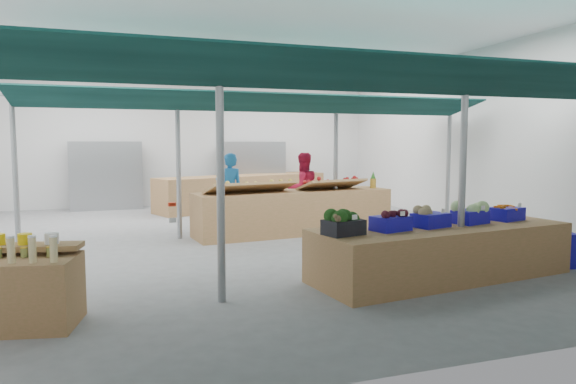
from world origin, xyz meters
name	(u,v)px	position (x,y,z in m)	size (l,w,h in m)	color
floor	(232,240)	(0.00, 0.00, 0.00)	(13.00, 13.00, 0.00)	slate
hall	(218,113)	(0.00, 1.44, 2.65)	(13.00, 13.00, 13.00)	silver
pole_grid	(295,152)	(0.75, -1.75, 1.81)	(10.00, 4.60, 3.00)	gray
awnings	(296,95)	(0.75, -1.75, 2.78)	(9.50, 7.08, 0.30)	#092928
back_shelving_left	(107,176)	(-2.50, 6.00, 1.00)	(2.00, 0.50, 2.00)	#B23F33
back_shelving_right	(253,173)	(2.00, 6.00, 1.00)	(2.00, 0.50, 2.00)	#B23F33
veg_counter	(441,252)	(2.28, -3.86, 0.38)	(3.92, 1.31, 0.76)	olive
fruit_counter	(294,212)	(1.44, 0.32, 0.47)	(4.36, 1.04, 0.93)	olive
far_counter	(244,192)	(1.47, 5.05, 0.50)	(5.58, 1.12, 1.01)	olive
crate_stack	(561,250)	(4.43, -3.94, 0.27)	(0.46, 0.32, 0.55)	#150FA4
vendor_left	(229,191)	(0.24, 1.42, 0.87)	(0.64, 0.42, 1.74)	#1963A8
vendor_right	(303,189)	(2.04, 1.42, 0.87)	(0.85, 0.66, 1.74)	#BA1639
crate_broccoli	(343,223)	(0.60, -4.08, 0.92)	(0.57, 0.47, 0.35)	black
crate_beets	(391,221)	(1.36, -3.98, 0.90)	(0.57, 0.47, 0.29)	#150FA4
crate_celeriac	(431,217)	(2.06, -3.89, 0.91)	(0.57, 0.47, 0.31)	#150FA4
crate_cabbage	(470,213)	(2.82, -3.79, 0.92)	(0.57, 0.47, 0.35)	#150FA4
crate_carrots	(506,213)	(3.57, -3.69, 0.87)	(0.57, 0.47, 0.29)	#150FA4
sparrow	(338,218)	(0.45, -4.24, 1.01)	(0.12, 0.09, 0.11)	brown
pole_ribbon	(172,206)	(-1.47, -2.82, 1.08)	(0.12, 0.12, 0.28)	red
apple_heap_yellow	(251,185)	(0.42, 0.10, 1.10)	(2.01, 1.10, 0.27)	#997247
apple_heap_red	(332,182)	(2.33, 0.31, 1.10)	(1.62, 1.01, 0.27)	#997247
pineapple	(373,180)	(3.41, 0.43, 1.12)	(0.14, 0.14, 0.39)	#8C6019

